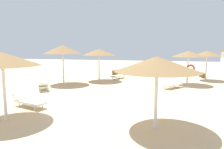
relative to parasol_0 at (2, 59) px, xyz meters
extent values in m
plane|color=beige|center=(2.77, 3.17, -2.47)|extent=(80.00, 80.00, 0.00)
cylinder|color=silver|center=(0.00, 0.00, -1.31)|extent=(0.12, 0.12, 2.32)
cone|color=olive|center=(0.00, 0.00, 0.01)|extent=(2.93, 2.93, 0.53)
cylinder|color=silver|center=(-1.86, 8.09, -1.18)|extent=(0.12, 0.12, 2.59)
cone|color=olive|center=(-1.86, 8.09, 0.37)|extent=(3.11, 3.11, 0.70)
cylinder|color=silver|center=(7.88, 10.58, -1.30)|extent=(0.12, 0.12, 2.35)
cone|color=olive|center=(7.88, 10.58, 0.02)|extent=(2.56, 2.56, 0.47)
torus|color=red|center=(8.10, 10.58, -1.17)|extent=(0.71, 0.32, 0.70)
cylinder|color=silver|center=(0.37, 10.51, -1.27)|extent=(0.12, 0.12, 2.41)
cone|color=olive|center=(0.37, 10.51, 0.13)|extent=(3.04, 3.04, 0.58)
cylinder|color=silver|center=(9.75, 13.36, -1.31)|extent=(0.12, 0.12, 2.33)
cone|color=olive|center=(9.75, 13.36, 0.02)|extent=(2.43, 2.43, 0.52)
cylinder|color=silver|center=(5.90, 0.70, -1.38)|extent=(0.12, 0.12, 2.18)
cone|color=olive|center=(5.90, 0.70, -0.12)|extent=(2.99, 2.99, 0.53)
cube|color=silver|center=(-0.18, 1.75, -2.19)|extent=(1.81, 1.08, 0.12)
cube|color=silver|center=(-0.95, 1.97, -1.97)|extent=(0.65, 0.75, 0.38)
cylinder|color=silver|center=(-0.81, 1.70, -2.36)|extent=(0.06, 0.06, 0.22)
cylinder|color=silver|center=(-0.69, 2.13, -2.36)|extent=(0.06, 0.06, 0.22)
cylinder|color=silver|center=(0.34, 1.38, -2.36)|extent=(0.06, 0.06, 0.22)
cylinder|color=silver|center=(0.46, 1.80, -2.36)|extent=(0.06, 0.06, 0.22)
cube|color=silver|center=(-2.24, 5.77, -2.19)|extent=(1.53, 1.74, 0.12)
cube|color=silver|center=(-1.76, 5.13, -1.97)|extent=(0.81, 0.78, 0.38)
cylinder|color=silver|center=(-1.71, 5.43, -2.36)|extent=(0.06, 0.06, 0.22)
cylinder|color=silver|center=(-2.06, 5.16, -2.36)|extent=(0.06, 0.06, 0.22)
cylinder|color=silver|center=(-2.43, 6.38, -2.36)|extent=(0.06, 0.06, 0.22)
cylinder|color=silver|center=(-2.78, 6.12, -2.36)|extent=(0.06, 0.06, 0.22)
cube|color=silver|center=(6.69, 8.65, -2.19)|extent=(1.51, 1.75, 0.12)
cube|color=silver|center=(7.16, 9.29, -1.96)|extent=(0.80, 0.77, 0.40)
cylinder|color=silver|center=(6.87, 9.26, -2.36)|extent=(0.06, 0.06, 0.22)
cylinder|color=silver|center=(7.22, 9.00, -2.36)|extent=(0.06, 0.06, 0.22)
cylinder|color=silver|center=(6.17, 8.29, -2.36)|extent=(0.06, 0.06, 0.22)
cylinder|color=silver|center=(6.52, 8.03, -2.36)|extent=(0.06, 0.06, 0.22)
cube|color=silver|center=(1.73, 12.22, -2.19)|extent=(1.17, 1.82, 0.12)
cube|color=silver|center=(2.00, 12.97, -1.93)|extent=(0.75, 0.62, 0.46)
cylinder|color=silver|center=(1.72, 12.86, -2.36)|extent=(0.06, 0.06, 0.22)
cylinder|color=silver|center=(2.14, 12.71, -2.36)|extent=(0.06, 0.06, 0.22)
cylinder|color=silver|center=(1.33, 11.72, -2.36)|extent=(0.06, 0.06, 0.22)
cylinder|color=silver|center=(1.74, 11.58, -2.36)|extent=(0.06, 0.06, 0.22)
cube|color=brown|center=(0.57, 15.46, -2.02)|extent=(0.40, 1.50, 0.08)
cube|color=brown|center=(0.58, 14.91, -2.27)|extent=(0.36, 0.12, 0.41)
cube|color=brown|center=(0.57, 16.01, -2.27)|extent=(0.36, 0.12, 0.41)
cube|color=brown|center=(9.78, 15.33, -2.02)|extent=(0.47, 1.52, 0.08)
cube|color=brown|center=(9.80, 14.78, -2.27)|extent=(0.37, 0.14, 0.41)
cube|color=brown|center=(9.75, 15.88, -2.27)|extent=(0.37, 0.14, 0.41)
camera|label=1|loc=(6.21, -6.35, 0.39)|focal=31.79mm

